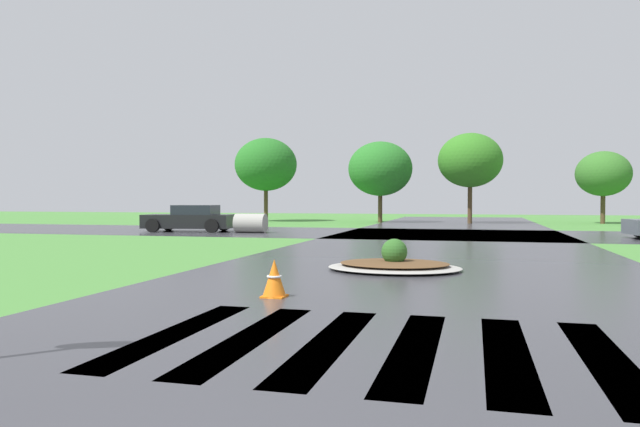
{
  "coord_description": "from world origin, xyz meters",
  "views": [
    {
      "loc": [
        1.03,
        -2.32,
        1.52
      ],
      "look_at": [
        -2.26,
        10.25,
        1.22
      ],
      "focal_mm": 33.22,
      "sensor_mm": 36.0,
      "label": 1
    }
  ],
  "objects_px": {
    "car_blue_compact": "(191,219)",
    "traffic_cone": "(274,279)",
    "drainage_pipe_stack": "(251,223)",
    "median_island": "(394,264)"
  },
  "relations": [
    {
      "from": "car_blue_compact",
      "to": "traffic_cone",
      "type": "relative_size",
      "value": 7.32
    },
    {
      "from": "car_blue_compact",
      "to": "drainage_pipe_stack",
      "type": "bearing_deg",
      "value": 168.21
    },
    {
      "from": "median_island",
      "to": "car_blue_compact",
      "type": "height_order",
      "value": "car_blue_compact"
    },
    {
      "from": "median_island",
      "to": "drainage_pipe_stack",
      "type": "height_order",
      "value": "drainage_pipe_stack"
    },
    {
      "from": "drainage_pipe_stack",
      "to": "traffic_cone",
      "type": "bearing_deg",
      "value": -67.48
    },
    {
      "from": "drainage_pipe_stack",
      "to": "traffic_cone",
      "type": "height_order",
      "value": "drainage_pipe_stack"
    },
    {
      "from": "car_blue_compact",
      "to": "drainage_pipe_stack",
      "type": "xyz_separation_m",
      "value": [
        3.14,
        -0.25,
        -0.16
      ]
    },
    {
      "from": "median_island",
      "to": "car_blue_compact",
      "type": "bearing_deg",
      "value": 131.45
    },
    {
      "from": "drainage_pipe_stack",
      "to": "traffic_cone",
      "type": "xyz_separation_m",
      "value": [
        6.9,
        -16.64,
        -0.15
      ]
    },
    {
      "from": "car_blue_compact",
      "to": "traffic_cone",
      "type": "bearing_deg",
      "value": 113.47
    }
  ]
}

